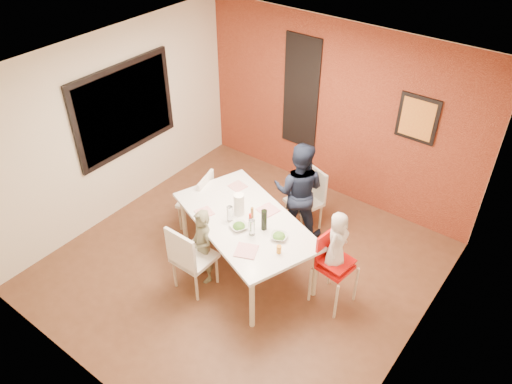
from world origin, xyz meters
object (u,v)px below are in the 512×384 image
Objects in this scene: chair_far at (309,196)px; child_near at (203,246)px; dining_table at (245,223)px; child_far at (299,191)px; chair_near at (189,257)px; chair_left at (200,199)px; high_chair at (332,263)px; wine_bottle at (264,220)px; toddler at (337,241)px; paper_towel_roll at (239,204)px.

child_near reaches higher than chair_far.
chair_far is at bearing 93.54° from child_near.
child_far is at bearing 80.87° from dining_table.
child_far is at bearing -77.51° from chair_far.
chair_near is 1.08× the size of chair_left.
high_chair is 0.95m from wine_bottle.
chair_near is at bearing -129.35° from wine_bottle.
chair_far is 1.24× the size of toddler.
chair_far is 3.35× the size of wine_bottle.
paper_towel_roll is at bearing 51.53° from child_far.
child_near reaches higher than chair_near.
wine_bottle is at bearing -1.15° from dining_table.
chair_near is at bearing -112.08° from dining_table.
child_far reaches higher than wine_bottle.
child_near is at bearing -121.58° from dining_table.
child_near is at bearing -108.47° from paper_towel_roll.
child_near is (-1.46, -0.65, -0.07)m from high_chair.
paper_towel_roll is (-0.28, -0.94, 0.22)m from child_far.
child_far is at bearing 107.06° from chair_left.
chair_far is at bearing 50.79° from high_chair.
child_near is at bearing 50.83° from child_far.
chair_near reaches higher than chair_far.
paper_towel_roll is at bearing 90.15° from toddler.
dining_table is 0.99m from child_far.
toddler reaches higher than chair_far.
child_near is at bearing -141.31° from wine_bottle.
wine_bottle is (0.11, -1.23, 0.42)m from chair_far.
toddler reaches higher than dining_table.
paper_towel_roll reaches higher than dining_table.
child_near is at bearing -89.76° from chair_near.
chair_left is 0.86× the size of child_near.
toddler is at bearing -27.33° from chair_far.
wine_bottle is at bearing 63.81° from chair_left.
chair_far is 1.52m from toddler.
paper_towel_roll is at bearing 174.09° from wine_bottle.
chair_far is (0.48, 1.95, -0.03)m from chair_near.
wine_bottle is at bearing 109.56° from high_chair.
toddler reaches higher than child_near.
chair_near is 1.71m from high_chair.
chair_left is 3.27× the size of wine_bottle.
chair_left is (-1.01, 0.25, -0.22)m from dining_table.
child_far reaches higher than toddler.
chair_far is 1.30m from wine_bottle.
paper_towel_roll reaches higher than high_chair.
toddler is (1.03, -0.81, 0.24)m from child_far.
high_chair is 3.40× the size of paper_towel_roll.
chair_left is 2.17m from high_chair.
high_chair is 3.62× the size of wine_bottle.
toddler is 2.71× the size of wine_bottle.
wine_bottle is (-0.87, -0.18, 0.34)m from high_chair.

